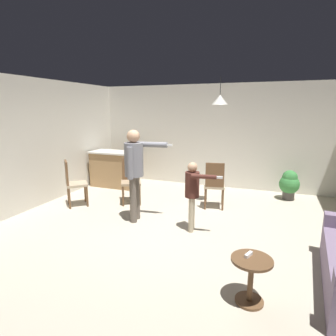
{
  "coord_description": "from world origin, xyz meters",
  "views": [
    {
      "loc": [
        1.52,
        -4.17,
        2.07
      ],
      "look_at": [
        -0.27,
        0.52,
        1.0
      ],
      "focal_mm": 29.81,
      "sensor_mm": 36.0,
      "label": 1
    }
  ],
  "objects_px": {
    "spare_remote_on_table": "(249,255)",
    "person_child": "(193,189)",
    "kitchen_counter": "(115,169)",
    "dining_chair_near_wall": "(73,181)",
    "potted_plant_corner": "(289,184)",
    "side_table_by_couch": "(251,275)",
    "person_adult": "(135,165)",
    "dining_chair_by_counter": "(215,183)",
    "dining_chair_centre_back": "(131,179)"
  },
  "relations": [
    {
      "from": "spare_remote_on_table",
      "to": "person_child",
      "type": "bearing_deg",
      "value": 125.06
    },
    {
      "from": "kitchen_counter",
      "to": "spare_remote_on_table",
      "type": "bearing_deg",
      "value": -42.61
    },
    {
      "from": "dining_chair_near_wall",
      "to": "potted_plant_corner",
      "type": "distance_m",
      "value": 4.86
    },
    {
      "from": "dining_chair_near_wall",
      "to": "spare_remote_on_table",
      "type": "relative_size",
      "value": 7.69
    },
    {
      "from": "dining_chair_near_wall",
      "to": "spare_remote_on_table",
      "type": "height_order",
      "value": "dining_chair_near_wall"
    },
    {
      "from": "side_table_by_couch",
      "to": "person_child",
      "type": "xyz_separation_m",
      "value": [
        -1.09,
        1.54,
        0.42
      ]
    },
    {
      "from": "potted_plant_corner",
      "to": "dining_chair_near_wall",
      "type": "bearing_deg",
      "value": -154.06
    },
    {
      "from": "kitchen_counter",
      "to": "side_table_by_couch",
      "type": "height_order",
      "value": "kitchen_counter"
    },
    {
      "from": "person_adult",
      "to": "dining_chair_near_wall",
      "type": "xyz_separation_m",
      "value": [
        -1.63,
        0.25,
        -0.51
      ]
    },
    {
      "from": "person_adult",
      "to": "dining_chair_by_counter",
      "type": "xyz_separation_m",
      "value": [
        1.24,
        1.17,
        -0.51
      ]
    },
    {
      "from": "kitchen_counter",
      "to": "dining_chair_near_wall",
      "type": "bearing_deg",
      "value": -89.7
    },
    {
      "from": "side_table_by_couch",
      "to": "person_adult",
      "type": "distance_m",
      "value": 2.83
    },
    {
      "from": "dining_chair_by_counter",
      "to": "dining_chair_near_wall",
      "type": "distance_m",
      "value": 3.01
    },
    {
      "from": "kitchen_counter",
      "to": "potted_plant_corner",
      "type": "distance_m",
      "value": 4.4
    },
    {
      "from": "kitchen_counter",
      "to": "spare_remote_on_table",
      "type": "height_order",
      "value": "kitchen_counter"
    },
    {
      "from": "person_adult",
      "to": "spare_remote_on_table",
      "type": "xyz_separation_m",
      "value": [
        2.17,
        -1.56,
        -0.52
      ]
    },
    {
      "from": "side_table_by_couch",
      "to": "potted_plant_corner",
      "type": "xyz_separation_m",
      "value": [
        0.53,
        3.98,
        0.05
      ]
    },
    {
      "from": "person_child",
      "to": "kitchen_counter",
      "type": "bearing_deg",
      "value": -134.49
    },
    {
      "from": "dining_chair_by_counter",
      "to": "potted_plant_corner",
      "type": "xyz_separation_m",
      "value": [
        1.5,
        1.21,
        -0.17
      ]
    },
    {
      "from": "dining_chair_near_wall",
      "to": "dining_chair_by_counter",
      "type": "bearing_deg",
      "value": 63.41
    },
    {
      "from": "dining_chair_centre_back",
      "to": "spare_remote_on_table",
      "type": "distance_m",
      "value": 3.69
    },
    {
      "from": "spare_remote_on_table",
      "to": "person_adult",
      "type": "bearing_deg",
      "value": 144.27
    },
    {
      "from": "dining_chair_by_counter",
      "to": "potted_plant_corner",
      "type": "relative_size",
      "value": 1.45
    },
    {
      "from": "dining_chair_near_wall",
      "to": "dining_chair_centre_back",
      "type": "xyz_separation_m",
      "value": [
        1.05,
        0.65,
        0.0
      ]
    },
    {
      "from": "kitchen_counter",
      "to": "person_adult",
      "type": "relative_size",
      "value": 0.74
    },
    {
      "from": "side_table_by_couch",
      "to": "dining_chair_centre_back",
      "type": "height_order",
      "value": "dining_chair_centre_back"
    },
    {
      "from": "dining_chair_near_wall",
      "to": "potted_plant_corner",
      "type": "relative_size",
      "value": 1.45
    },
    {
      "from": "person_adult",
      "to": "kitchen_counter",
      "type": "bearing_deg",
      "value": -147.18
    },
    {
      "from": "side_table_by_couch",
      "to": "spare_remote_on_table",
      "type": "height_order",
      "value": "spare_remote_on_table"
    },
    {
      "from": "dining_chair_near_wall",
      "to": "potted_plant_corner",
      "type": "height_order",
      "value": "dining_chair_near_wall"
    },
    {
      "from": "side_table_by_couch",
      "to": "kitchen_counter",
      "type": "bearing_deg",
      "value": 137.35
    },
    {
      "from": "potted_plant_corner",
      "to": "kitchen_counter",
      "type": "bearing_deg",
      "value": -174.34
    },
    {
      "from": "dining_chair_by_counter",
      "to": "dining_chair_near_wall",
      "type": "xyz_separation_m",
      "value": [
        -2.87,
        -0.92,
        0.0
      ]
    },
    {
      "from": "person_adult",
      "to": "side_table_by_couch",
      "type": "bearing_deg",
      "value": 46.7
    },
    {
      "from": "spare_remote_on_table",
      "to": "dining_chair_near_wall",
      "type": "bearing_deg",
      "value": 154.51
    },
    {
      "from": "person_child",
      "to": "dining_chair_near_wall",
      "type": "xyz_separation_m",
      "value": [
        -2.75,
        0.31,
        -0.2
      ]
    },
    {
      "from": "side_table_by_couch",
      "to": "spare_remote_on_table",
      "type": "distance_m",
      "value": 0.22
    },
    {
      "from": "person_child",
      "to": "side_table_by_couch",
      "type": "bearing_deg",
      "value": 26.82
    },
    {
      "from": "kitchen_counter",
      "to": "person_child",
      "type": "distance_m",
      "value": 3.42
    },
    {
      "from": "dining_chair_by_counter",
      "to": "side_table_by_couch",
      "type": "bearing_deg",
      "value": -81.74
    },
    {
      "from": "kitchen_counter",
      "to": "potted_plant_corner",
      "type": "xyz_separation_m",
      "value": [
        4.38,
        0.43,
        -0.1
      ]
    },
    {
      "from": "dining_chair_near_wall",
      "to": "dining_chair_centre_back",
      "type": "bearing_deg",
      "value": 77.25
    },
    {
      "from": "kitchen_counter",
      "to": "person_child",
      "type": "height_order",
      "value": "person_child"
    },
    {
      "from": "dining_chair_centre_back",
      "to": "person_child",
      "type": "bearing_deg",
      "value": 121.36
    },
    {
      "from": "dining_chair_centre_back",
      "to": "dining_chair_near_wall",
      "type": "bearing_deg",
      "value": 2.37
    },
    {
      "from": "person_adult",
      "to": "dining_chair_near_wall",
      "type": "distance_m",
      "value": 1.73
    },
    {
      "from": "side_table_by_couch",
      "to": "potted_plant_corner",
      "type": "relative_size",
      "value": 0.75
    },
    {
      "from": "person_adult",
      "to": "dining_chair_centre_back",
      "type": "height_order",
      "value": "person_adult"
    },
    {
      "from": "person_child",
      "to": "potted_plant_corner",
      "type": "height_order",
      "value": "person_child"
    },
    {
      "from": "kitchen_counter",
      "to": "dining_chair_near_wall",
      "type": "height_order",
      "value": "dining_chair_near_wall"
    }
  ]
}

